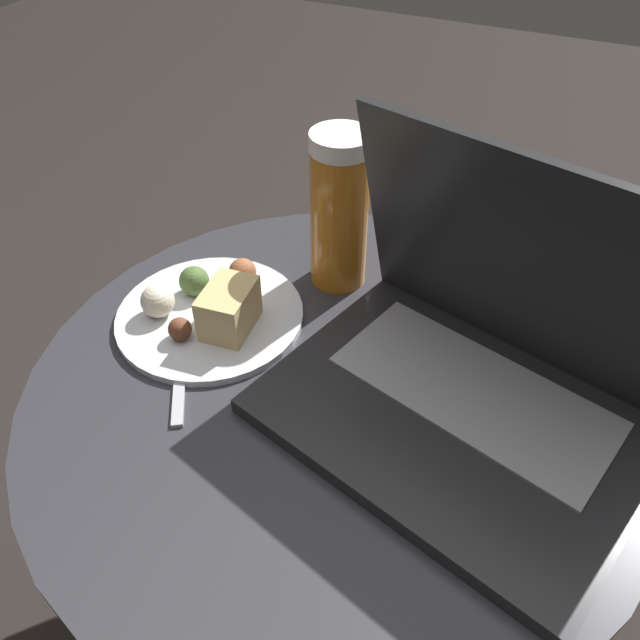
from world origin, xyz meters
The scene contains 6 objects.
ground_plane centered at (0.00, 0.00, 0.00)m, with size 6.00×6.00×0.00m, color black.
table centered at (0.00, 0.00, 0.36)m, with size 0.67×0.67×0.51m.
laptop centered at (0.14, 0.03, 0.57)m, with size 0.41×0.35×0.27m.
beer_glass centered at (-0.07, 0.16, 0.61)m, with size 0.07×0.07×0.20m.
snack_plate centered at (-0.17, 0.03, 0.53)m, with size 0.22×0.22×0.06m.
fork centered at (-0.18, -0.03, 0.52)m, with size 0.12×0.17×0.00m.
Camera 1 is at (0.18, -0.42, 1.01)m, focal length 35.00 mm.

